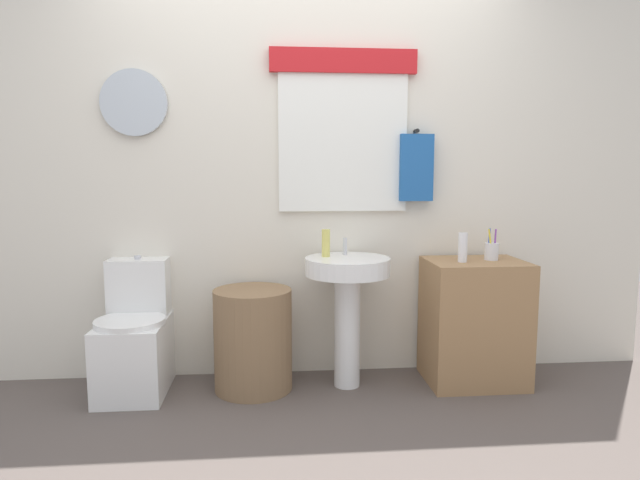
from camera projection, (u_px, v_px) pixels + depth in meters
The scene contains 10 objects.
ground_plane at pixel (318, 463), 2.33m from camera, with size 8.00×8.00×0.00m, color #564C47.
back_wall at pixel (303, 162), 3.31m from camera, with size 4.40×0.18×2.60m.
toilet at pixel (135, 341), 3.08m from camera, with size 0.38×0.51×0.76m.
laundry_hamper at pixel (253, 339), 3.11m from camera, with size 0.45×0.45×0.58m, color #846647.
pedestal_sink at pixel (347, 291), 3.12m from camera, with size 0.49×0.49×0.76m.
faucet at pixel (345, 246), 3.21m from camera, with size 0.03×0.03×0.10m, color silver.
wooden_cabinet at pixel (474, 322), 3.21m from camera, with size 0.56×0.44×0.73m, color #9E754C.
soap_bottle at pixel (326, 243), 3.13m from camera, with size 0.05×0.05×0.16m, color #DBD166.
lotion_bottle at pixel (463, 247), 3.11m from camera, with size 0.05×0.05×0.17m, color white.
toothbrush_cup at pixel (491, 251), 3.19m from camera, with size 0.08×0.08×0.19m.
Camera 1 is at (-0.18, -2.19, 1.24)m, focal length 30.47 mm.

